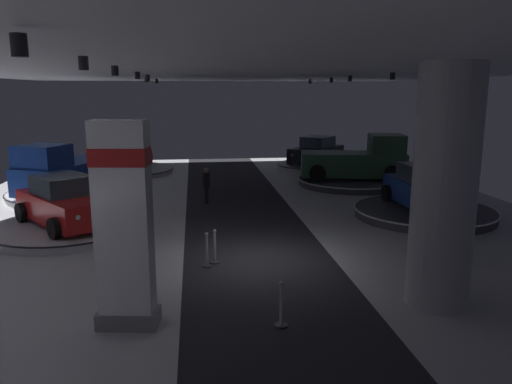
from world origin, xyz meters
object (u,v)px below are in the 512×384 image
pickup_truck_far_right (359,161)px  display_platform_deep_right (316,166)px  display_car_mid_left (64,203)px  display_car_mid_right (425,189)px  display_platform_mid_left (67,228)px  display_platform_deep_left (126,170)px  visitor_walking_near (206,183)px  pickup_truck_deep_left (124,154)px  display_car_deep_right (317,152)px  display_platform_far_right (352,181)px  display_platform_mid_right (424,212)px  display_platform_far_left (71,194)px  column_right (444,188)px  brand_sign_pylon (124,224)px  pickup_truck_far_left (65,172)px

pickup_truck_far_right → display_platform_deep_right: bearing=98.5°
display_car_mid_left → display_car_mid_right: bearing=2.4°
display_platform_mid_left → display_car_mid_left: 0.90m
display_platform_deep_left → visitor_walking_near: visitor_walking_near is taller
pickup_truck_deep_left → display_platform_deep_right: size_ratio=1.11×
display_platform_deep_right → display_car_deep_right: display_car_deep_right is taller
display_platform_far_right → display_car_deep_right: display_car_deep_right is taller
display_platform_deep_left → display_platform_mid_right: bearing=-43.4°
display_car_mid_right → display_platform_far_left: 15.60m
display_platform_far_left → display_car_deep_right: (13.38, 7.10, 0.90)m
column_right → display_platform_mid_left: 12.54m
brand_sign_pylon → pickup_truck_deep_left: size_ratio=0.80×
display_platform_mid_right → display_car_mid_right: display_car_mid_right is taller
display_platform_mid_right → display_platform_far_left: size_ratio=0.96×
display_car_mid_right → column_right: bearing=-113.6°
display_platform_mid_left → display_car_mid_left: size_ratio=1.16×
display_car_mid_left → pickup_truck_far_right: (13.00, 7.40, 0.21)m
display_platform_far_right → pickup_truck_deep_left: (-12.32, 5.01, 1.01)m
display_platform_deep_left → pickup_truck_deep_left: pickup_truck_deep_left is taller
display_car_mid_right → display_platform_deep_left: 17.88m
display_platform_far_left → pickup_truck_deep_left: bearing=76.3°
visitor_walking_near → pickup_truck_far_left: bearing=164.0°
pickup_truck_far_right → display_car_mid_left: bearing=-150.3°
pickup_truck_far_right → display_platform_far_left: size_ratio=0.99×
display_platform_mid_left → display_platform_deep_left: size_ratio=0.91×
display_platform_far_right → display_platform_deep_right: (-0.54, 5.62, -0.02)m
display_platform_far_left → pickup_truck_far_left: pickup_truck_far_left is taller
brand_sign_pylon → display_platform_far_right: bearing=57.0°
display_car_mid_right → display_platform_deep_left: bearing=136.7°
pickup_truck_deep_left → visitor_walking_near: 9.74m
column_right → pickup_truck_deep_left: (-9.66, 19.62, -1.54)m
column_right → pickup_truck_deep_left: size_ratio=1.02×
display_platform_far_left → display_platform_deep_left: bearing=76.8°
pickup_truck_far_left → visitor_walking_near: pickup_truck_far_left is taller
display_car_mid_right → display_car_mid_left: display_car_mid_right is taller
display_car_mid_left → visitor_walking_near: bearing=38.1°
column_right → display_platform_far_right: 15.06m
display_platform_far_right → display_platform_deep_right: bearing=95.5°
column_right → display_platform_mid_right: column_right is taller
pickup_truck_far_left → visitor_walking_near: size_ratio=3.58×
display_car_mid_left → pickup_truck_deep_left: (0.36, 12.48, 0.13)m
display_platform_deep_left → display_platform_deep_right: display_platform_deep_right is taller
display_car_mid_right → display_car_deep_right: 12.61m
display_platform_deep_left → display_car_deep_right: bearing=1.5°
column_right → display_platform_far_left: 17.48m
display_platform_deep_right → display_car_deep_right: size_ratio=1.14×
display_platform_mid_right → display_platform_far_right: size_ratio=0.96×
column_right → display_platform_far_right: column_right is taller
display_platform_far_left → pickup_truck_far_left: (-0.13, -0.29, 1.08)m
pickup_truck_far_right → display_car_deep_right: pickup_truck_far_right is taller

